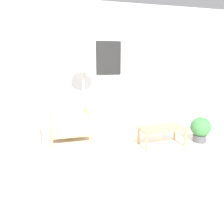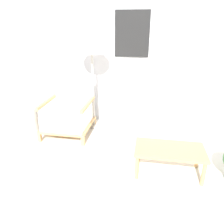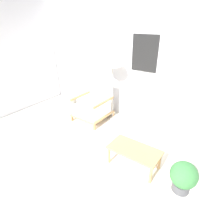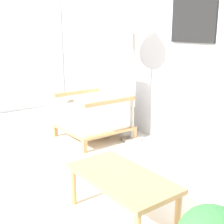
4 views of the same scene
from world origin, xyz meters
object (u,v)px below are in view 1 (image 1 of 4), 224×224
at_px(armchair, 69,121).
at_px(vase, 36,131).
at_px(potted_plant, 200,128).
at_px(floor_lamp, 83,66).
at_px(coffee_table, 162,129).

xyz_separation_m(armchair, vase, (-0.61, -0.06, -0.13)).
xyz_separation_m(vase, potted_plant, (2.96, -0.83, 0.06)).
distance_m(armchair, potted_plant, 2.51).
distance_m(armchair, vase, 0.63).
xyz_separation_m(floor_lamp, coffee_table, (1.22, -1.14, -1.10)).
relative_size(coffee_table, potted_plant, 1.72).
xyz_separation_m(coffee_table, vase, (-2.18, 0.78, -0.09)).
xyz_separation_m(floor_lamp, vase, (-0.96, -0.36, -1.19)).
bearing_deg(armchair, coffee_table, -28.49).
bearing_deg(vase, coffee_table, -19.82).
bearing_deg(potted_plant, vase, 164.39).
bearing_deg(floor_lamp, potted_plant, -30.65).
distance_m(vase, potted_plant, 3.07).
height_order(armchair, coffee_table, armchair).
distance_m(coffee_table, potted_plant, 0.78).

